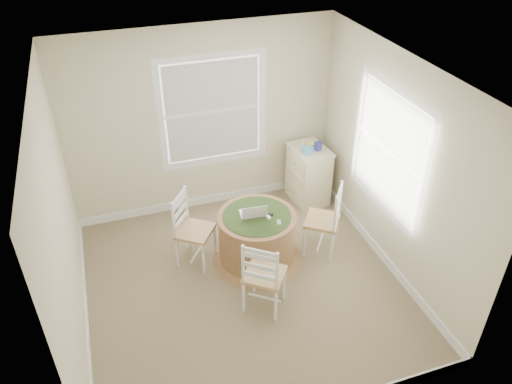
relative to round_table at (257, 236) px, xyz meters
name	(u,v)px	position (x,y,z in m)	size (l,w,h in m)	color
room	(253,184)	(-0.13, -0.23, 0.93)	(3.64, 3.64, 2.64)	#7C6B4E
round_table	(257,236)	(0.00, 0.00, 0.00)	(1.13, 1.13, 0.68)	#9A6C45
chair_left	(195,231)	(-0.72, 0.21, 0.10)	(0.42, 0.40, 0.95)	white
chair_near	(265,274)	(-0.17, -0.77, 0.10)	(0.42, 0.40, 0.95)	white
chair_right	(322,220)	(0.83, -0.08, 0.10)	(0.42, 0.40, 0.95)	white
laptop	(253,213)	(-0.04, 0.03, 0.33)	(0.32, 0.29, 0.21)	white
mouse	(269,217)	(0.12, -0.08, 0.31)	(0.05, 0.09, 0.03)	white
phone	(279,223)	(0.20, -0.20, 0.31)	(0.04, 0.09, 0.02)	#B7BABF
keys	(271,215)	(0.16, -0.04, 0.31)	(0.06, 0.05, 0.03)	black
corner_chest	(308,174)	(1.13, 1.04, 0.05)	(0.54, 0.67, 0.84)	#F8E3BA
tissue_box	(307,151)	(1.03, 0.92, 0.52)	(0.12, 0.12, 0.10)	#5CA1D3
box_yellow	(312,145)	(1.18, 1.08, 0.50)	(0.15, 0.10, 0.06)	#DBED53
box_blue	(319,146)	(1.23, 0.97, 0.53)	(0.08, 0.08, 0.12)	navy
cup_cream	(302,143)	(1.07, 1.16, 0.52)	(0.07, 0.07, 0.09)	beige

